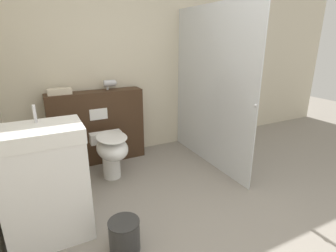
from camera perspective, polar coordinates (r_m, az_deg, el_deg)
The scene contains 8 objects.
wall_back at distance 3.69m, azimuth -9.68°, elevation 13.01°, with size 8.00×0.06×2.50m.
partition_panel at distance 3.57m, azimuth -15.04°, elevation -0.25°, with size 1.20×0.26×0.95m.
shower_glass at distance 3.34m, azimuth 9.17°, elevation 7.97°, with size 0.04×1.64×1.98m.
toilet at distance 3.09m, azimuth -12.22°, elevation -5.11°, with size 0.38×0.59×0.56m.
sink_vanity at distance 2.34m, azimuth -25.02°, elevation -11.42°, with size 0.64×0.44×1.11m.
hair_drier at distance 3.52m, azimuth -12.48°, elevation 9.05°, with size 0.18×0.08×0.12m.
folded_towel at distance 3.39m, azimuth -22.56°, elevation 6.96°, with size 0.27×0.14×0.07m.
waste_bin at distance 2.23m, azimuth -9.45°, elevation -22.44°, with size 0.25×0.25×0.26m.
Camera 1 is at (-1.09, -1.22, 1.58)m, focal length 28.00 mm.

